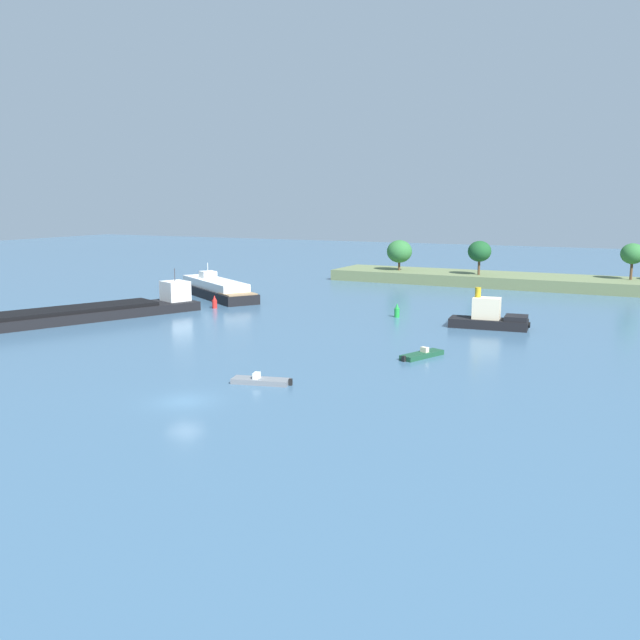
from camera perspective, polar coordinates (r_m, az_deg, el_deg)
name	(u,v)px	position (r m, az deg, el deg)	size (l,w,h in m)	color
ground_plane	(185,401)	(53.67, -11.32, -6.72)	(400.00, 400.00, 0.00)	#3D607F
treeline_island	(611,278)	(126.10, 23.27, 3.28)	(95.45, 12.88, 9.81)	#66754C
white_riverboat	(215,289)	(110.94, -8.83, 2.63)	(22.25, 16.93, 5.27)	black
fishing_skiff	(261,381)	(57.77, -4.98, -5.11)	(5.26, 2.71, 0.93)	slate
tugboat	(490,318)	(84.86, 14.10, 0.18)	(9.68, 4.21, 4.92)	black
small_motorboat	(422,355)	(67.82, 8.56, -2.91)	(3.24, 5.44, 0.97)	#19472D
cargo_barge	(90,312)	(93.77, -18.77, 0.67)	(17.93, 31.01, 5.83)	black
channel_buoy_red	(215,303)	(98.83, -8.86, 1.45)	(0.70, 0.70, 1.90)	red
channel_buoy_green	(397,311)	(90.59, 6.49, 0.74)	(0.70, 0.70, 1.90)	green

